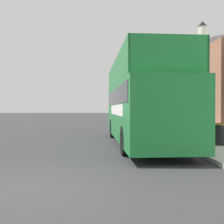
% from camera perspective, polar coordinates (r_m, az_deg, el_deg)
% --- Properties ---
extents(ground_plane, '(144.00, 144.00, 0.00)m').
position_cam_1_polar(ground_plane, '(26.60, -5.23, -2.90)').
color(ground_plane, '#333335').
extents(sidewalk, '(3.67, 108.00, 0.14)m').
position_cam_1_polar(sidewalk, '(24.12, 10.82, -3.13)').
color(sidewalk, '#ADAAA3').
rests_on(sidewalk, ground_plane).
extents(brick_terrace_rear, '(6.00, 16.30, 8.34)m').
position_cam_1_polar(brick_terrace_rear, '(25.93, 21.25, 6.17)').
color(brick_terrace_rear, '#9E664C').
rests_on(brick_terrace_rear, ground_plane).
extents(tour_bus, '(2.97, 9.92, 3.98)m').
position_cam_1_polar(tour_bus, '(12.66, 6.32, 1.13)').
color(tour_bus, '#1E7A38').
rests_on(tour_bus, ground_plane).
extents(parked_car_ahead_of_bus, '(1.87, 3.95, 1.39)m').
position_cam_1_polar(parked_car_ahead_of_bus, '(20.56, 4.56, -2.17)').
color(parked_car_ahead_of_bus, black).
rests_on(parked_car_ahead_of_bus, ground_plane).
extents(lamp_post_nearest, '(0.35, 0.35, 4.96)m').
position_cam_1_polar(lamp_post_nearest, '(10.90, 19.05, 10.37)').
color(lamp_post_nearest, black).
rests_on(lamp_post_nearest, sidewalk).
extents(lamp_post_second, '(0.35, 0.35, 4.45)m').
position_cam_1_polar(lamp_post_second, '(18.01, 10.93, 5.59)').
color(lamp_post_second, black).
rests_on(lamp_post_second, sidewalk).
extents(lamp_post_third, '(0.35, 0.35, 4.93)m').
position_cam_1_polar(lamp_post_third, '(25.34, 7.18, 4.88)').
color(lamp_post_third, black).
rests_on(lamp_post_third, sidewalk).
extents(litter_bin, '(0.48, 0.48, 0.94)m').
position_cam_1_polar(litter_bin, '(12.18, 22.56, -4.35)').
color(litter_bin, black).
rests_on(litter_bin, sidewalk).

